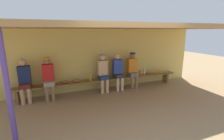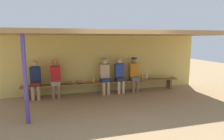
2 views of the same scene
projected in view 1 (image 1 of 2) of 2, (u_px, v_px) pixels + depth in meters
ground_plane at (122, 110)px, 4.53m from camera, size 24.00×24.00×0.00m
back_wall at (100, 59)px, 6.08m from camera, size 8.00×0.20×2.20m
dugout_roof at (112, 26)px, 4.63m from camera, size 8.00×2.80×0.12m
support_post at (8, 91)px, 2.88m from camera, size 0.10×0.10×2.20m
bench at (104, 81)px, 5.84m from camera, size 6.00×0.36×0.46m
player_in_red at (48, 76)px, 5.11m from camera, size 0.34×0.42×1.34m
player_rightmost at (103, 71)px, 5.75m from camera, size 0.34×0.42×1.34m
player_in_blue at (118, 70)px, 5.97m from camera, size 0.34×0.42×1.34m
player_shirtless_tan at (25, 79)px, 4.87m from camera, size 0.34×0.42×1.34m
player_in_white at (133, 68)px, 6.18m from camera, size 0.34×0.42×1.34m
water_bottle_orange at (141, 72)px, 6.30m from camera, size 0.08×0.08×0.24m
water_bottle_blue at (144, 71)px, 6.45m from camera, size 0.07×0.07×0.24m
water_bottle_clear at (90, 77)px, 5.62m from camera, size 0.08×0.08×0.25m
baseball_glove_dark_brown at (76, 81)px, 5.48m from camera, size 0.29×0.28×0.09m
baseball_glove_tan at (65, 82)px, 5.33m from camera, size 0.28×0.24×0.09m
baseball_bat at (156, 72)px, 6.62m from camera, size 0.88×0.32×0.07m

